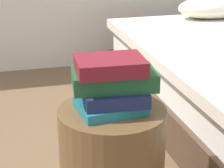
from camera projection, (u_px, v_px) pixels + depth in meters
name	position (u px, v px, depth m)	size (l,w,h in m)	color
side_table	(112.00, 168.00, 1.58)	(0.40, 0.40, 0.49)	brown
book_teal	(110.00, 106.00, 1.48)	(0.23, 0.18, 0.03)	#1E727F
book_navy	(114.00, 95.00, 1.47)	(0.22, 0.20, 0.05)	#19234C
book_forest	(114.00, 79.00, 1.47)	(0.29, 0.17, 0.06)	#1E512D
book_maroon	(110.00, 65.00, 1.43)	(0.23, 0.17, 0.05)	maroon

